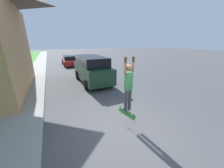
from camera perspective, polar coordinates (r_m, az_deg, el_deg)
name	(u,v)px	position (r m, az deg, el deg)	size (l,w,h in m)	color
ground_plane	(121,129)	(5.10, 4.31, -19.80)	(120.00, 120.00, 0.00)	#49494C
sidewalk	(30,91)	(10.03, -33.37, -2.64)	(1.80, 80.00, 0.10)	gray
suv_parked	(92,69)	(10.24, -9.20, 6.85)	(2.06, 4.86, 2.10)	#193823
car_down_street	(69,61)	(19.05, -18.88, 10.07)	(1.85, 4.40, 1.33)	maroon
skateboarder	(128,84)	(4.57, 7.52, -0.14)	(0.41, 0.24, 2.07)	#38383D
skateboard	(127,113)	(5.08, 6.77, -13.12)	(0.35, 0.76, 0.31)	#337F3D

